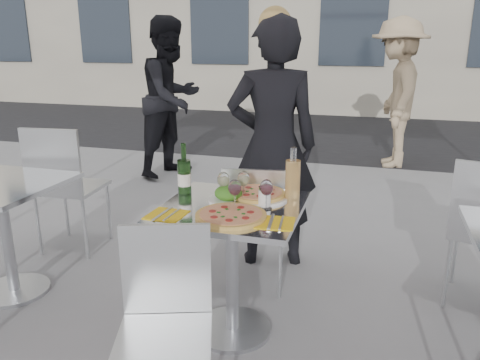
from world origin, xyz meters
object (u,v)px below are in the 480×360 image
(wine_bottle, at_px, (184,175))
(sugar_shaker, at_px, (265,197))
(woman_diner, at_px, (273,146))
(pedestrian_b, at_px, (396,94))
(pizza_far, at_px, (257,194))
(napkin_right, at_px, (275,222))
(side_chair_lfar, at_px, (63,180))
(chair_near, at_px, (165,311))
(wineglass_red_a, at_px, (235,189))
(chair_far, at_px, (255,219))
(pizza_near, at_px, (231,215))
(main_table, at_px, (232,243))
(salad_plate, at_px, (228,195))
(carafe, at_px, (293,179))
(side_table_left, at_px, (3,215))
(wineglass_white_b, at_px, (243,180))
(napkin_left, at_px, (166,214))
(wineglass_white_a, at_px, (223,181))
(pedestrian_a, at_px, (172,98))
(wineglass_red_b, at_px, (266,189))

(wine_bottle, xyz_separation_m, sugar_shaker, (0.47, -0.06, -0.06))
(woman_diner, distance_m, pedestrian_b, 3.36)
(woman_diner, distance_m, pizza_far, 0.78)
(napkin_right, bearing_deg, side_chair_lfar, 149.48)
(chair_near, bearing_deg, wineglass_red_a, 60.07)
(chair_near, relative_size, wine_bottle, 2.86)
(chair_far, distance_m, pizza_near, 0.69)
(wine_bottle, bearing_deg, main_table, -18.83)
(chair_far, bearing_deg, salad_plate, 73.71)
(woman_diner, bearing_deg, carafe, 92.34)
(side_table_left, height_order, chair_far, chair_far)
(napkin_right, bearing_deg, wineglass_white_b, 122.59)
(chair_near, relative_size, pedestrian_b, 0.45)
(carafe, xyz_separation_m, wineglass_red_a, (-0.25, -0.23, -0.01))
(pizza_near, xyz_separation_m, napkin_right, (0.22, -0.01, -0.01))
(salad_plate, xyz_separation_m, napkin_left, (-0.23, -0.29, -0.03))
(chair_far, height_order, pizza_far, chair_far)
(wineglass_white_a, bearing_deg, pizza_far, 31.21)
(chair_near, relative_size, wineglass_white_b, 5.36)
(woman_diner, xyz_separation_m, pizza_near, (0.05, -1.11, -0.12))
(wineglass_white_b, bearing_deg, napkin_left, -129.85)
(pedestrian_a, xyz_separation_m, wineglass_red_a, (1.73, -3.01, -0.08))
(napkin_left, bearing_deg, wineglass_red_b, 29.03)
(chair_far, distance_m, woman_diner, 0.60)
(salad_plate, xyz_separation_m, wineglass_white_a, (-0.03, 0.01, 0.07))
(chair_far, bearing_deg, wineglass_red_a, 82.84)
(main_table, xyz_separation_m, pizza_far, (0.09, 0.18, 0.23))
(woman_diner, bearing_deg, napkin_right, 85.37)
(pedestrian_b, distance_m, carafe, 4.04)
(pizza_near, bearing_deg, wineglass_white_a, 116.38)
(wineglass_white_a, bearing_deg, wine_bottle, 174.64)
(pedestrian_a, height_order, wine_bottle, pedestrian_a)
(woman_diner, height_order, wineglass_red_b, woman_diner)
(napkin_left, bearing_deg, sugar_shaker, 33.36)
(sugar_shaker, bearing_deg, carafe, 51.56)
(pizza_far, relative_size, wineglass_red_a, 2.24)
(pizza_near, height_order, napkin_left, pizza_near)
(side_chair_lfar, bearing_deg, pedestrian_b, -129.52)
(side_chair_lfar, height_order, wine_bottle, wine_bottle)
(wine_bottle, height_order, wineglass_red_a, wine_bottle)
(pizza_near, relative_size, salad_plate, 1.59)
(side_chair_lfar, bearing_deg, woman_diner, -173.84)
(chair_near, bearing_deg, wineglass_white_b, 62.62)
(chair_far, xyz_separation_m, napkin_left, (-0.27, -0.70, 0.25))
(main_table, relative_size, wineglass_red_a, 4.76)
(pedestrian_a, bearing_deg, sugar_shaker, -130.25)
(pedestrian_a, bearing_deg, wineglass_white_a, -133.36)
(chair_near, relative_size, pedestrian_a, 0.45)
(pizza_near, height_order, sugar_shaker, sugar_shaker)
(sugar_shaker, relative_size, napkin_left, 0.53)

